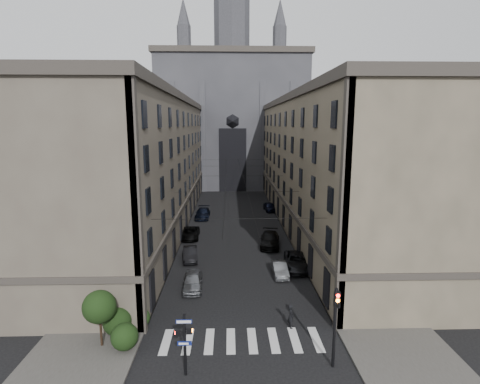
{
  "coord_description": "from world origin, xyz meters",
  "views": [
    {
      "loc": [
        -0.81,
        -18.85,
        14.92
      ],
      "look_at": [
        0.07,
        11.33,
        9.42
      ],
      "focal_mm": 28.0,
      "sensor_mm": 36.0,
      "label": 1
    }
  ],
  "objects": [
    {
      "name": "car_right_near",
      "position": [
        4.2,
        16.34,
        0.65
      ],
      "size": [
        1.44,
        3.97,
        1.3
      ],
      "primitive_type": "imported",
      "rotation": [
        0.0,
        0.0,
        0.02
      ],
      "color": "slate",
      "rests_on": "ground"
    },
    {
      "name": "car_right_far",
      "position": [
        6.2,
        44.53,
        0.73
      ],
      "size": [
        2.13,
        4.43,
        1.46
      ],
      "primitive_type": "imported",
      "rotation": [
        0.0,
        0.0,
        0.1
      ],
      "color": "black",
      "rests_on": "ground"
    },
    {
      "name": "building_left",
      "position": [
        -13.44,
        36.0,
        9.34
      ],
      "size": [
        13.6,
        60.6,
        18.85
      ],
      "color": "#4C443A",
      "rests_on": "ground"
    },
    {
      "name": "car_left_near",
      "position": [
        -4.21,
        13.51,
        0.75
      ],
      "size": [
        1.98,
        4.5,
        1.51
      ],
      "primitive_type": "imported",
      "rotation": [
        0.0,
        0.0,
        0.05
      ],
      "color": "slate",
      "rests_on": "ground"
    },
    {
      "name": "sidewalk_right",
      "position": [
        10.5,
        36.0,
        0.07
      ],
      "size": [
        7.0,
        80.0,
        0.15
      ],
      "primitive_type": "cube",
      "color": "#383533",
      "rests_on": "ground"
    },
    {
      "name": "car_right_midfar",
      "position": [
        4.2,
        25.46,
        0.82
      ],
      "size": [
        2.99,
        5.89,
        1.64
      ],
      "primitive_type": "imported",
      "rotation": [
        0.0,
        0.0,
        -0.13
      ],
      "color": "black",
      "rests_on": "ground"
    },
    {
      "name": "building_right",
      "position": [
        13.44,
        36.0,
        9.34
      ],
      "size": [
        13.6,
        60.6,
        18.85
      ],
      "color": "brown",
      "rests_on": "ground"
    },
    {
      "name": "shrub_cluster",
      "position": [
        -8.72,
        5.01,
        1.8
      ],
      "size": [
        3.9,
        4.4,
        3.9
      ],
      "color": "black",
      "rests_on": "sidewalk_left"
    },
    {
      "name": "traffic_light_right",
      "position": [
        5.6,
        1.92,
        3.29
      ],
      "size": [
        0.34,
        0.5,
        5.2
      ],
      "color": "black",
      "rests_on": "ground"
    },
    {
      "name": "pedestrian",
      "position": [
        3.7,
        6.61,
        0.91
      ],
      "size": [
        0.56,
        0.74,
        1.83
      ],
      "primitive_type": "imported",
      "rotation": [
        0.0,
        0.0,
        1.77
      ],
      "color": "black",
      "rests_on": "ground"
    },
    {
      "name": "car_left_far",
      "position": [
        -5.1,
        39.83,
        0.78
      ],
      "size": [
        2.31,
        5.45,
        1.57
      ],
      "primitive_type": "imported",
      "rotation": [
        0.0,
        0.0,
        -0.02
      ],
      "color": "black",
      "rests_on": "ground"
    },
    {
      "name": "pedestrian_signal_left",
      "position": [
        -3.51,
        1.5,
        2.32
      ],
      "size": [
        1.02,
        0.38,
        4.0
      ],
      "color": "black",
      "rests_on": "ground"
    },
    {
      "name": "tram_wires",
      "position": [
        0.0,
        35.63,
        7.25
      ],
      "size": [
        14.0,
        60.0,
        0.43
      ],
      "color": "black",
      "rests_on": "ground"
    },
    {
      "name": "car_left_midnear",
      "position": [
        -5.18,
        20.89,
        0.71
      ],
      "size": [
        2.0,
        4.47,
        1.43
      ],
      "primitive_type": "imported",
      "rotation": [
        0.0,
        0.0,
        0.12
      ],
      "color": "black",
      "rests_on": "ground"
    },
    {
      "name": "car_right_midnear",
      "position": [
        6.2,
        18.11,
        0.78
      ],
      "size": [
        3.27,
        5.9,
        1.56
      ],
      "primitive_type": "imported",
      "rotation": [
        0.0,
        0.0,
        -0.13
      ],
      "color": "black",
      "rests_on": "ground"
    },
    {
      "name": "sidewalk_left",
      "position": [
        -10.5,
        36.0,
        0.07
      ],
      "size": [
        7.0,
        80.0,
        0.15
      ],
      "primitive_type": "cube",
      "color": "#383533",
      "rests_on": "ground"
    },
    {
      "name": "zebra_crossing",
      "position": [
        0.0,
        5.0,
        0.01
      ],
      "size": [
        11.0,
        3.2,
        0.01
      ],
      "primitive_type": "cube",
      "color": "beige",
      "rests_on": "ground"
    },
    {
      "name": "car_left_midfar",
      "position": [
        -6.02,
        29.01,
        0.7
      ],
      "size": [
        2.44,
        5.11,
        1.41
      ],
      "primitive_type": "imported",
      "rotation": [
        0.0,
        0.0,
        0.02
      ],
      "color": "black",
      "rests_on": "ground"
    },
    {
      "name": "gothic_tower",
      "position": [
        0.0,
        74.96,
        17.8
      ],
      "size": [
        35.0,
        23.0,
        58.0
      ],
      "color": "#2D2D33",
      "rests_on": "ground"
    }
  ]
}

